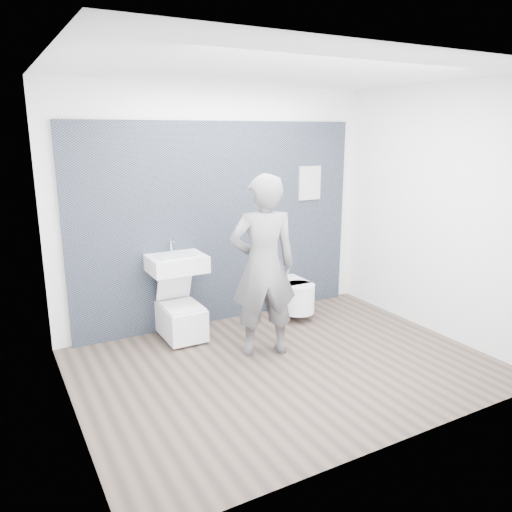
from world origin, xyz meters
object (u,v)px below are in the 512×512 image
washbasin (177,263)px  toilet_square (181,319)px  toilet_rounded (293,295)px  visitor (263,267)px

washbasin → toilet_square: washbasin is taller
toilet_rounded → washbasin: bearing=175.8°
toilet_square → visitor: size_ratio=0.42×
washbasin → toilet_rounded: bearing=-4.2°
washbasin → toilet_rounded: 1.59m
toilet_square → toilet_rounded: (1.47, -0.04, 0.05)m
washbasin → visitor: size_ratio=0.33×
toilet_square → washbasin: bearing=90.0°
washbasin → toilet_square: 0.64m
washbasin → toilet_rounded: (1.47, -0.11, -0.58)m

